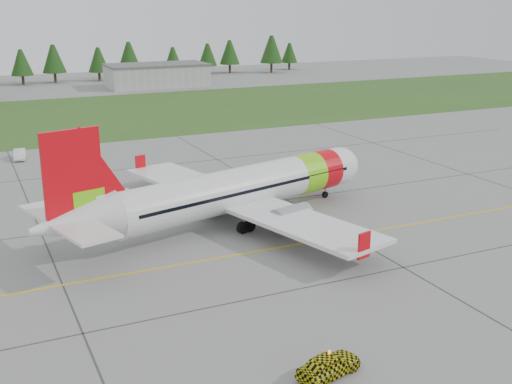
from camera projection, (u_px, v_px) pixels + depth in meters
name	position (u px, v px, depth m)	size (l,w,h in m)	color
ground	(292.00, 291.00, 46.67)	(320.00, 320.00, 0.00)	gray
aircraft	(235.00, 190.00, 60.40)	(35.43, 33.38, 10.95)	silver
follow_me_car	(330.00, 343.00, 35.48)	(1.64, 1.39, 4.07)	yellow
service_van	(18.00, 144.00, 85.03)	(1.44, 1.36, 4.14)	white
grass_strip	(82.00, 116.00, 117.92)	(320.00, 50.00, 0.03)	#30561E
taxi_guideline	(247.00, 253.00, 53.62)	(120.00, 0.25, 0.02)	gold
hangar_east	(157.00, 76.00, 158.59)	(24.00, 12.00, 5.20)	#A8A8A3
treeline	(40.00, 63.00, 165.16)	(160.00, 8.00, 10.00)	#1C3F14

